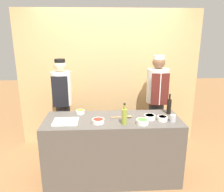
{
  "coord_description": "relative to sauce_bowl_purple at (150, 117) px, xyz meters",
  "views": [
    {
      "loc": [
        -0.15,
        -2.72,
        1.99
      ],
      "look_at": [
        0.0,
        0.13,
        1.17
      ],
      "focal_mm": 35.0,
      "sensor_mm": 36.0,
      "label": 1
    }
  ],
  "objects": [
    {
      "name": "wooden_spoon",
      "position": [
        -0.32,
        0.07,
        -0.02
      ],
      "size": [
        0.29,
        0.05,
        0.03
      ],
      "color": "#B2844C",
      "rests_on": "counter"
    },
    {
      "name": "cup_steel",
      "position": [
        0.28,
        -0.1,
        0.01
      ],
      "size": [
        0.07,
        0.07,
        0.09
      ],
      "color": "#B7B7BC",
      "rests_on": "counter"
    },
    {
      "name": "chef_left",
      "position": [
        -1.27,
        0.77,
        -0.04
      ],
      "size": [
        0.31,
        0.31,
        1.61
      ],
      "color": "#28282D",
      "rests_on": "ground_plane"
    },
    {
      "name": "cabinet_wall",
      "position": [
        -0.49,
        1.24,
        0.28
      ],
      "size": [
        3.2,
        0.18,
        2.4
      ],
      "color": "tan",
      "rests_on": "ground_plane"
    },
    {
      "name": "sauce_bowl_purple",
      "position": [
        0.0,
        0.0,
        0.0
      ],
      "size": [
        0.15,
        0.15,
        0.06
      ],
      "color": "white",
      "rests_on": "counter"
    },
    {
      "name": "cutting_board",
      "position": [
        -1.1,
        -0.05,
        -0.02
      ],
      "size": [
        0.32,
        0.25,
        0.02
      ],
      "color": "white",
      "rests_on": "counter"
    },
    {
      "name": "ground_plane",
      "position": [
        -0.49,
        0.04,
        -0.92
      ],
      "size": [
        14.0,
        14.0,
        0.0
      ],
      "primitive_type": "plane",
      "color": "olive"
    },
    {
      "name": "sauce_bowl_green",
      "position": [
        -0.12,
        -0.15,
        0.0
      ],
      "size": [
        0.16,
        0.16,
        0.06
      ],
      "color": "white",
      "rests_on": "counter"
    },
    {
      "name": "bottle_oil",
      "position": [
        -0.36,
        -0.15,
        0.08
      ],
      "size": [
        0.06,
        0.06,
        0.28
      ],
      "color": "olive",
      "rests_on": "counter"
    },
    {
      "name": "counter",
      "position": [
        -0.49,
        0.04,
        -0.48
      ],
      "size": [
        1.82,
        0.67,
        0.89
      ],
      "color": "#514C47",
      "rests_on": "ground_plane"
    },
    {
      "name": "bottle_soy",
      "position": [
        0.32,
        0.19,
        0.08
      ],
      "size": [
        0.06,
        0.06,
        0.29
      ],
      "color": "black",
      "rests_on": "counter"
    },
    {
      "name": "chef_right",
      "position": [
        0.29,
        0.77,
        -0.03
      ],
      "size": [
        0.35,
        0.35,
        1.66
      ],
      "color": "#28282D",
      "rests_on": "ground_plane"
    },
    {
      "name": "sauce_bowl_brown",
      "position": [
        0.16,
        -0.06,
        -0.0
      ],
      "size": [
        0.13,
        0.13,
        0.06
      ],
      "color": "white",
      "rests_on": "counter"
    },
    {
      "name": "sauce_bowl_orange",
      "position": [
        -0.94,
        0.26,
        -0.0
      ],
      "size": [
        0.12,
        0.12,
        0.05
      ],
      "color": "white",
      "rests_on": "counter"
    },
    {
      "name": "sauce_bowl_red",
      "position": [
        -0.68,
        -0.09,
        -0.0
      ],
      "size": [
        0.16,
        0.16,
        0.05
      ],
      "color": "white",
      "rests_on": "counter"
    }
  ]
}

